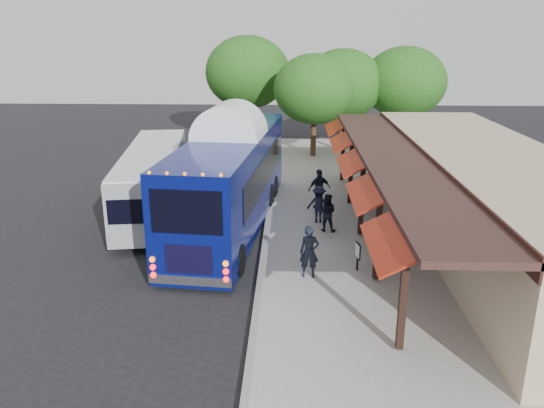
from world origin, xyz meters
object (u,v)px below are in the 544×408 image
(ped_a, at_px, (309,252))
(ped_c, at_px, (319,189))
(ped_b, at_px, (327,213))
(city_bus, at_px, (153,178))
(ped_d, at_px, (319,204))
(coach_bus, at_px, (231,175))
(sign_board, at_px, (358,252))

(ped_a, distance_m, ped_c, 7.17)
(ped_b, bearing_deg, city_bus, -7.46)
(city_bus, height_order, ped_d, city_bus)
(coach_bus, xyz_separation_m, ped_c, (3.77, 1.91, -1.13))
(ped_b, height_order, ped_d, ped_d)
(ped_c, distance_m, sign_board, 6.70)
(ped_c, xyz_separation_m, sign_board, (0.96, -6.63, -0.25))
(city_bus, bearing_deg, ped_a, -53.39)
(ped_a, bearing_deg, sign_board, 19.38)
(ped_c, bearing_deg, ped_a, 62.82)
(ped_c, bearing_deg, ped_d, 64.93)
(coach_bus, relative_size, ped_b, 8.34)
(city_bus, bearing_deg, sign_board, -45.09)
(city_bus, xyz_separation_m, ped_b, (7.64, -2.71, -0.64))
(ped_c, height_order, sign_board, ped_c)
(city_bus, relative_size, ped_c, 5.88)
(coach_bus, height_order, ped_b, coach_bus)
(coach_bus, relative_size, city_bus, 1.21)
(ped_a, xyz_separation_m, ped_d, (0.57, 5.28, -0.08))
(ped_a, bearing_deg, ped_d, 85.79)
(coach_bus, height_order, sign_board, coach_bus)
(ped_a, xyz_separation_m, ped_b, (0.84, 4.24, -0.09))
(coach_bus, relative_size, ped_a, 7.52)
(coach_bus, bearing_deg, city_bus, 160.96)
(ped_a, height_order, ped_b, ped_a)
(coach_bus, relative_size, ped_d, 8.23)
(ped_b, height_order, sign_board, ped_b)
(ped_b, xyz_separation_m, sign_board, (0.80, -3.73, -0.11))
(ped_b, height_order, ped_c, ped_c)
(ped_b, distance_m, sign_board, 3.82)
(ped_c, bearing_deg, city_bus, -20.29)
(ped_a, bearing_deg, city_bus, 136.36)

